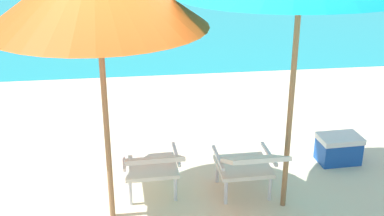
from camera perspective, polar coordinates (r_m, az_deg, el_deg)
The scene contains 5 objects.
ground_plane at distance 8.62m, azimuth -3.09°, elevation 4.00°, with size 40.00×40.00×0.00m, color beige.
swim_buoy at distance 10.90m, azimuth -11.25°, elevation 7.97°, with size 0.18×0.18×1.60m, color yellow.
lounge_chair_left at distance 4.72m, azimuth -4.70°, elevation -6.53°, with size 0.57×0.89×0.68m.
lounge_chair_right at distance 4.74m, azimuth 6.57°, elevation -6.46°, with size 0.56×0.88×0.68m.
cooler_box at distance 5.78m, azimuth 16.71°, elevation -4.56°, with size 0.48×0.34×0.32m.
Camera 1 is at (-0.62, -4.18, 2.65)m, focal length 45.77 mm.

